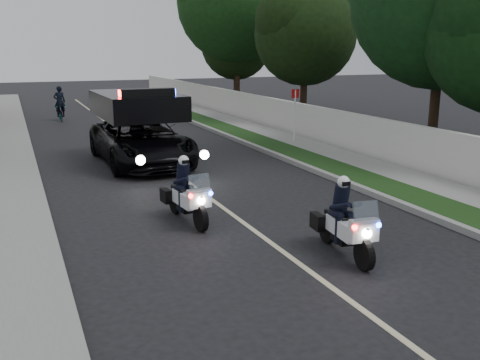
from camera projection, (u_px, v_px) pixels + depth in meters
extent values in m
plane|color=black|center=(290.00, 257.00, 10.27)|extent=(120.00, 120.00, 0.00)
cube|color=gray|center=(262.00, 149.00, 20.75)|extent=(0.20, 60.00, 0.15)
cube|color=#193814|center=(278.00, 148.00, 21.01)|extent=(1.20, 60.00, 0.16)
cube|color=gray|center=(307.00, 146.00, 21.51)|extent=(1.40, 60.00, 0.16)
cube|color=beige|center=(330.00, 128.00, 21.72)|extent=(0.22, 60.00, 1.50)
cube|color=gray|center=(34.00, 167.00, 17.66)|extent=(0.20, 60.00, 0.15)
cube|color=#BFB78C|center=(157.00, 159.00, 19.22)|extent=(0.12, 50.00, 0.01)
imported|color=black|center=(142.00, 163.00, 18.58)|extent=(2.83, 5.83, 2.80)
imported|color=black|center=(61.00, 120.00, 29.62)|extent=(0.55, 1.55, 0.81)
imported|color=black|center=(61.00, 120.00, 29.62)|extent=(0.61, 0.41, 1.66)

